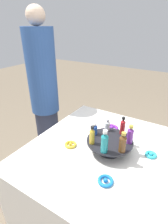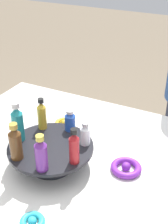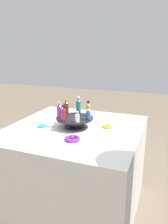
# 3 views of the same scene
# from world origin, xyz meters

# --- Properties ---
(ground_plane) EXTENTS (12.00, 12.00, 0.00)m
(ground_plane) POSITION_xyz_m (0.00, 0.00, 0.00)
(ground_plane) COLOR #756651
(party_table) EXTENTS (1.08, 1.08, 0.79)m
(party_table) POSITION_xyz_m (0.00, 0.00, 0.40)
(party_table) COLOR silver
(party_table) RESTS_ON ground_plane
(display_stand) EXTENTS (0.31, 0.31, 0.09)m
(display_stand) POSITION_xyz_m (0.00, 0.00, 0.85)
(display_stand) COLOR black
(display_stand) RESTS_ON party_table
(bottle_red) EXTENTS (0.03, 0.03, 0.13)m
(bottle_red) POSITION_xyz_m (0.04, 0.12, 0.94)
(bottle_red) COLOR #B21E23
(bottle_red) RESTS_ON display_stand
(bottle_clear) EXTENTS (0.04, 0.04, 0.09)m
(bottle_clear) POSITION_xyz_m (-0.07, 0.11, 0.92)
(bottle_clear) COLOR silver
(bottle_clear) RESTS_ON display_stand
(bottle_blue) EXTENTS (0.04, 0.04, 0.08)m
(bottle_blue) POSITION_xyz_m (-0.13, 0.01, 0.92)
(bottle_blue) COLOR #234CAD
(bottle_blue) RESTS_ON display_stand
(bottle_gold) EXTENTS (0.03, 0.03, 0.13)m
(bottle_gold) POSITION_xyz_m (-0.09, -0.09, 0.94)
(bottle_gold) COLOR gold
(bottle_gold) RESTS_ON display_stand
(bottle_teal) EXTENTS (0.04, 0.04, 0.15)m
(bottle_teal) POSITION_xyz_m (0.02, -0.12, 0.95)
(bottle_teal) COLOR teal
(bottle_teal) RESTS_ON display_stand
(bottle_brown) EXTENTS (0.04, 0.04, 0.14)m
(bottle_brown) POSITION_xyz_m (0.11, -0.07, 0.94)
(bottle_brown) COLOR brown
(bottle_brown) RESTS_ON display_stand
(bottle_purple) EXTENTS (0.04, 0.04, 0.13)m
(bottle_purple) POSITION_xyz_m (0.12, 0.04, 0.94)
(bottle_purple) COLOR #702D93
(bottle_purple) RESTS_ON display_stand
(ribbon_bow_blue) EXTENTS (0.09, 0.09, 0.03)m
(ribbon_bow_blue) POSITION_xyz_m (0.09, -0.26, 0.80)
(ribbon_bow_blue) COLOR blue
(ribbon_bow_blue) RESTS_ON party_table
(ribbon_bow_teal) EXTENTS (0.08, 0.08, 0.03)m
(ribbon_bow_teal) POSITION_xyz_m (0.26, 0.09, 0.80)
(ribbon_bow_teal) COLOR #2DB7CC
(ribbon_bow_teal) RESTS_ON party_table
(ribbon_bow_purple) EXTENTS (0.11, 0.11, 0.03)m
(ribbon_bow_purple) POSITION_xyz_m (-0.09, 0.26, 0.80)
(ribbon_bow_purple) COLOR purple
(ribbon_bow_purple) RESTS_ON party_table
(ribbon_bow_gold) EXTENTS (0.09, 0.09, 0.03)m
(ribbon_bow_gold) POSITION_xyz_m (-0.26, -0.09, 0.80)
(ribbon_bow_gold) COLOR gold
(ribbon_bow_gold) RESTS_ON party_table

